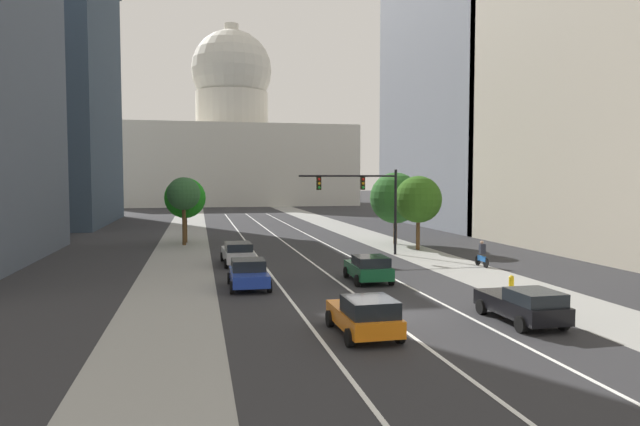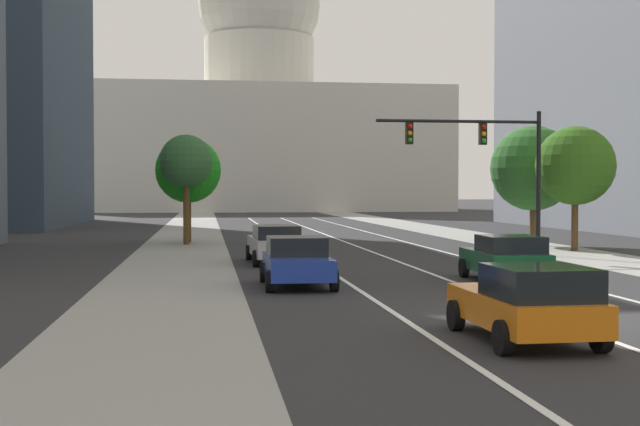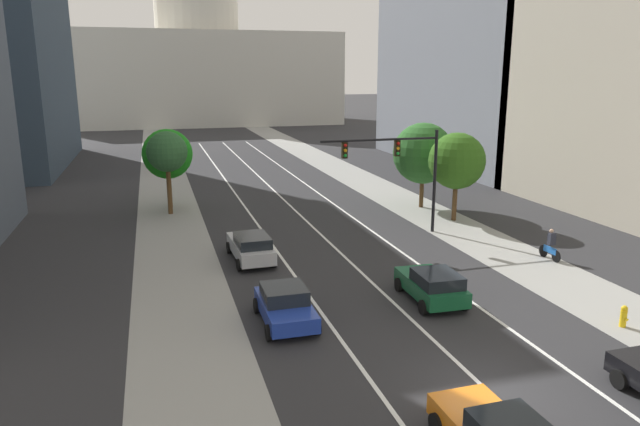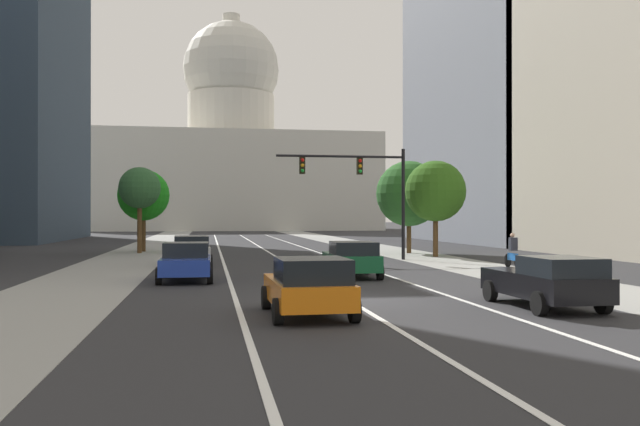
{
  "view_description": "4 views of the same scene",
  "coord_description": "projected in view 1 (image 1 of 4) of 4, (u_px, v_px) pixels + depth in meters",
  "views": [
    {
      "loc": [
        -7.61,
        -23.04,
        5.79
      ],
      "look_at": [
        0.87,
        16.34,
        3.33
      ],
      "focal_mm": 31.83,
      "sensor_mm": 36.0,
      "label": 1
    },
    {
      "loc": [
        -7.8,
        -18.99,
        2.94
      ],
      "look_at": [
        -2.1,
        23.54,
        1.78
      ],
      "focal_mm": 47.95,
      "sensor_mm": 36.0,
      "label": 2
    },
    {
      "loc": [
        -9.78,
        -14.76,
        9.93
      ],
      "look_at": [
        -0.66,
        16.91,
        1.93
      ],
      "focal_mm": 32.75,
      "sensor_mm": 36.0,
      "label": 3
    },
    {
      "loc": [
        -4.2,
        -20.25,
        2.57
      ],
      "look_at": [
        2.31,
        18.89,
        2.73
      ],
      "focal_mm": 37.87,
      "sensor_mm": 36.0,
      "label": 4
    }
  ],
  "objects": [
    {
      "name": "fire_hydrant",
      "position": [
        511.0,
        284.0,
        28.62
      ],
      "size": [
        0.26,
        0.35,
        0.91
      ],
      "color": "yellow",
      "rests_on": "ground"
    },
    {
      "name": "traffic_signal_mast",
      "position": [
        366.0,
        194.0,
        42.43
      ],
      "size": [
        7.55,
        0.39,
        6.47
      ],
      "color": "black",
      "rests_on": "ground"
    },
    {
      "name": "car_orange",
      "position": [
        365.0,
        315.0,
        20.77
      ],
      "size": [
        2.12,
        4.06,
        1.52
      ],
      "rotation": [
        0.0,
        0.0,
        1.59
      ],
      "color": "orange",
      "rests_on": "ground"
    },
    {
      "name": "street_tree_near_left",
      "position": [
        185.0,
        198.0,
        51.0
      ],
      "size": [
        3.66,
        3.66,
        5.88
      ],
      "color": "#51381E",
      "rests_on": "ground"
    },
    {
      "name": "lane_stripe_center",
      "position": [
        289.0,
        246.0,
        48.83
      ],
      "size": [
        0.16,
        90.0,
        0.01
      ],
      "primitive_type": "cube",
      "color": "white",
      "rests_on": "ground"
    },
    {
      "name": "sidewalk_right",
      "position": [
        357.0,
        233.0,
        60.47
      ],
      "size": [
        4.4,
        130.0,
        0.01
      ],
      "primitive_type": "cube",
      "color": "gray",
      "rests_on": "ground"
    },
    {
      "name": "office_tower_far_left",
      "position": [
        38.0,
        90.0,
        70.83
      ],
      "size": [
        17.22,
        27.38,
        33.61
      ],
      "color": "#334251",
      "rests_on": "ground"
    },
    {
      "name": "cyclist",
      "position": [
        482.0,
        254.0,
        37.11
      ],
      "size": [
        0.37,
        1.7,
        1.72
      ],
      "rotation": [
        0.0,
        0.0,
        1.6
      ],
      "color": "black",
      "rests_on": "ground"
    },
    {
      "name": "car_black",
      "position": [
        523.0,
        304.0,
        22.64
      ],
      "size": [
        2.04,
        4.43,
        1.47
      ],
      "rotation": [
        0.0,
        0.0,
        1.58
      ],
      "color": "black",
      "rests_on": "ground"
    },
    {
      "name": "street_tree_mid_right",
      "position": [
        418.0,
        200.0,
        45.78
      ],
      "size": [
        3.8,
        3.8,
        6.01
      ],
      "color": "#51381E",
      "rests_on": "ground"
    },
    {
      "name": "street_tree_far_right",
      "position": [
        395.0,
        198.0,
        49.82
      ],
      "size": [
        4.49,
        4.49,
        6.33
      ],
      "color": "#51381E",
      "rests_on": "ground"
    },
    {
      "name": "street_tree_mid_left",
      "position": [
        184.0,
        194.0,
        48.97
      ],
      "size": [
        2.85,
        2.85,
        5.91
      ],
      "color": "#51381E",
      "rests_on": "ground"
    },
    {
      "name": "car_green",
      "position": [
        369.0,
        268.0,
        31.71
      ],
      "size": [
        2.22,
        4.14,
        1.51
      ],
      "rotation": [
        0.0,
        0.0,
        1.54
      ],
      "color": "#14512D",
      "rests_on": "ground"
    },
    {
      "name": "ground_plane",
      "position": [
        268.0,
        230.0,
        63.47
      ],
      "size": [
        400.0,
        400.0,
        0.0
      ],
      "primitive_type": "plane",
      "color": "#2B2B2D"
    },
    {
      "name": "car_blue",
      "position": [
        249.0,
        274.0,
        29.91
      ],
      "size": [
        2.11,
        4.02,
        1.51
      ],
      "rotation": [
        0.0,
        0.0,
        1.57
      ],
      "color": "#1E389E",
      "rests_on": "ground"
    },
    {
      "name": "car_silver",
      "position": [
        238.0,
        253.0,
        38.04
      ],
      "size": [
        2.16,
        4.77,
        1.54
      ],
      "rotation": [
        0.0,
        0.0,
        1.6
      ],
      "color": "#B2B5BA",
      "rests_on": "ground"
    },
    {
      "name": "lane_stripe_right",
      "position": [
        327.0,
        245.0,
        49.54
      ],
      "size": [
        0.16,
        90.0,
        0.01
      ],
      "primitive_type": "cube",
      "color": "white",
      "rests_on": "ground"
    },
    {
      "name": "capitol_building",
      "position": [
        232.0,
        145.0,
        126.33
      ],
      "size": [
        52.06,
        25.21,
        39.82
      ],
      "color": "beige",
      "rests_on": "ground"
    },
    {
      "name": "lane_stripe_left",
      "position": [
        250.0,
        247.0,
        48.12
      ],
      "size": [
        0.16,
        90.0,
        0.01
      ],
      "primitive_type": "cube",
      "color": "white",
      "rests_on": "ground"
    },
    {
      "name": "sidewalk_left",
      "position": [
        185.0,
        236.0,
        56.71
      ],
      "size": [
        4.4,
        130.0,
        0.01
      ],
      "primitive_type": "cube",
      "color": "gray",
      "rests_on": "ground"
    },
    {
      "name": "office_tower_far_right",
      "position": [
        491.0,
        59.0,
        70.9
      ],
      "size": [
        20.14,
        30.19,
        41.36
      ],
      "color": "gray",
      "rests_on": "ground"
    }
  ]
}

